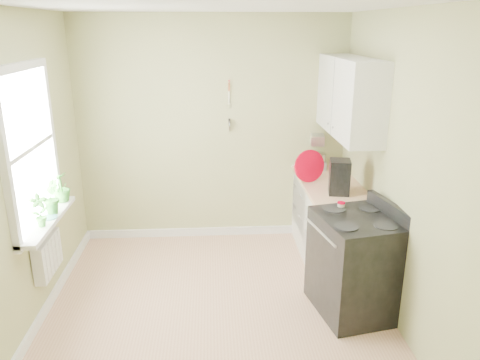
{
  "coord_description": "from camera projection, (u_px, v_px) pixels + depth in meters",
  "views": [
    {
      "loc": [
        -0.02,
        -3.71,
        2.55
      ],
      "look_at": [
        0.25,
        0.55,
        1.14
      ],
      "focal_mm": 35.0,
      "sensor_mm": 36.0,
      "label": 1
    }
  ],
  "objects": [
    {
      "name": "floor",
      "position": [
        217.0,
        318.0,
        4.31
      ],
      "size": [
        3.2,
        3.6,
        0.02
      ],
      "primitive_type": "cube",
      "color": "tan",
      "rests_on": "ground"
    },
    {
      "name": "ceiling",
      "position": [
        211.0,
        3.0,
        3.46
      ],
      "size": [
        3.2,
        3.6,
        0.02
      ],
      "primitive_type": "cube",
      "color": "white",
      "rests_on": "wall_back"
    },
    {
      "name": "wall_back",
      "position": [
        213.0,
        131.0,
        5.6
      ],
      "size": [
        3.2,
        0.02,
        2.7
      ],
      "primitive_type": "cube",
      "color": "tan",
      "rests_on": "floor"
    },
    {
      "name": "wall_left",
      "position": [
        16.0,
        181.0,
        3.79
      ],
      "size": [
        0.02,
        3.6,
        2.7
      ],
      "primitive_type": "cube",
      "color": "tan",
      "rests_on": "floor"
    },
    {
      "name": "wall_right",
      "position": [
        403.0,
        174.0,
        3.99
      ],
      "size": [
        0.02,
        3.6,
        2.7
      ],
      "primitive_type": "cube",
      "color": "tan",
      "rests_on": "floor"
    },
    {
      "name": "base_cabinets",
      "position": [
        331.0,
        226.0,
        5.2
      ],
      "size": [
        0.6,
        1.6,
        0.87
      ],
      "primitive_type": "cube",
      "color": "white",
      "rests_on": "floor"
    },
    {
      "name": "countertop",
      "position": [
        333.0,
        187.0,
        5.06
      ],
      "size": [
        0.64,
        1.6,
        0.04
      ],
      "primitive_type": "cube",
      "color": "#EAB98F",
      "rests_on": "base_cabinets"
    },
    {
      "name": "upper_cabinets",
      "position": [
        349.0,
        97.0,
        4.86
      ],
      "size": [
        0.35,
        1.4,
        0.8
      ],
      "primitive_type": "cube",
      "color": "white",
      "rests_on": "wall_right"
    },
    {
      "name": "window",
      "position": [
        29.0,
        148.0,
        4.01
      ],
      "size": [
        0.06,
        1.14,
        1.44
      ],
      "color": "white",
      "rests_on": "wall_left"
    },
    {
      "name": "window_sill",
      "position": [
        48.0,
        220.0,
        4.23
      ],
      "size": [
        0.18,
        1.14,
        0.04
      ],
      "primitive_type": "cube",
      "color": "white",
      "rests_on": "wall_left"
    },
    {
      "name": "radiator",
      "position": [
        47.0,
        255.0,
        4.28
      ],
      "size": [
        0.12,
        0.5,
        0.35
      ],
      "primitive_type": "cube",
      "color": "white",
      "rests_on": "wall_left"
    },
    {
      "name": "wall_utensils",
      "position": [
        229.0,
        114.0,
        5.52
      ],
      "size": [
        0.02,
        0.14,
        0.58
      ],
      "color": "#EAB98F",
      "rests_on": "wall_back"
    },
    {
      "name": "stove",
      "position": [
        355.0,
        264.0,
        4.29
      ],
      "size": [
        0.81,
        0.88,
        1.06
      ],
      "color": "black",
      "rests_on": "floor"
    },
    {
      "name": "stand_mixer",
      "position": [
        317.0,
        151.0,
        5.69
      ],
      "size": [
        0.28,
        0.39,
        0.45
      ],
      "color": "#B2B2B7",
      "rests_on": "countertop"
    },
    {
      "name": "kettle",
      "position": [
        303.0,
        164.0,
        5.49
      ],
      "size": [
        0.2,
        0.12,
        0.2
      ],
      "color": "silver",
      "rests_on": "countertop"
    },
    {
      "name": "coffee_maker",
      "position": [
        339.0,
        178.0,
        4.77
      ],
      "size": [
        0.24,
        0.26,
        0.35
      ],
      "color": "black",
      "rests_on": "countertop"
    },
    {
      "name": "red_tray",
      "position": [
        309.0,
        166.0,
        5.12
      ],
      "size": [
        0.36,
        0.17,
        0.36
      ],
      "primitive_type": "cylinder",
      "rotation": [
        1.45,
        0.0,
        0.31
      ],
      "color": "red",
      "rests_on": "countertop"
    },
    {
      "name": "jar",
      "position": [
        341.0,
        206.0,
        4.37
      ],
      "size": [
        0.07,
        0.07,
        0.08
      ],
      "color": "#B3A894",
      "rests_on": "countertop"
    },
    {
      "name": "plant_a",
      "position": [
        39.0,
        211.0,
        4.0
      ],
      "size": [
        0.19,
        0.17,
        0.3
      ],
      "primitive_type": "imported",
      "rotation": [
        0.0,
        0.0,
        0.52
      ],
      "color": "#348229",
      "rests_on": "window_sill"
    },
    {
      "name": "plant_b",
      "position": [
        51.0,
        197.0,
        4.29
      ],
      "size": [
        0.19,
        0.21,
        0.31
      ],
      "primitive_type": "imported",
      "rotation": [
        0.0,
        0.0,
        1.89
      ],
      "color": "#348229",
      "rests_on": "window_sill"
    },
    {
      "name": "plant_c",
      "position": [
        61.0,
        187.0,
        4.58
      ],
      "size": [
        0.2,
        0.2,
        0.3
      ],
      "primitive_type": "imported",
      "rotation": [
        0.0,
        0.0,
        4.49
      ],
      "color": "#348229",
      "rests_on": "window_sill"
    }
  ]
}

